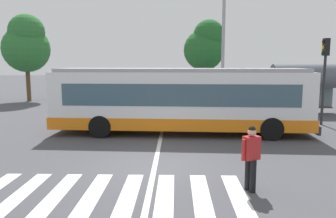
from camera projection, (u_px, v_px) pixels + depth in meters
The scene contains 15 objects.
ground_plane at pixel (154, 166), 10.53m from camera, with size 160.00×160.00×0.00m, color #47474C.
city_transit_bus at pixel (180, 100), 15.25m from camera, with size 12.02×3.08×3.06m.
pedestrian_crossing_street at pixel (251, 155), 8.34m from camera, with size 0.54×0.40×1.72m.
parked_car_charcoal at pixel (103, 96), 25.61m from camera, with size 2.34×4.68×1.35m.
parked_car_champagne at pixel (138, 96), 25.50m from camera, with size 2.00×4.56×1.35m.
parked_car_silver at pixel (173, 96), 25.11m from camera, with size 2.01×4.57×1.35m.
parked_car_blue at pixel (207, 96), 25.47m from camera, with size 2.08×4.60×1.35m.
parked_car_teal at pixel (245, 96), 25.02m from camera, with size 2.35×4.69×1.35m.
traffic_light_far_corner at pixel (325, 67), 17.20m from camera, with size 0.33×0.32×4.59m.
bus_stop_shelter at pixel (307, 77), 20.98m from camera, with size 4.41×1.54×3.25m.
twin_arm_street_lamp at pixel (224, 15), 19.95m from camera, with size 3.93×0.32×10.32m.
background_tree_left at pixel (26, 44), 27.83m from camera, with size 3.99×3.99×7.41m.
background_tree_right at pixel (205, 46), 30.08m from camera, with size 3.77×3.77×7.25m.
crosswalk_painted_stripes at pixel (110, 197), 8.07m from camera, with size 6.84×3.28×0.01m.
lane_center_line at pixel (158, 150), 12.51m from camera, with size 0.16×24.00×0.01m, color silver.
Camera 1 is at (0.71, -10.16, 3.29)m, focal length 34.85 mm.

